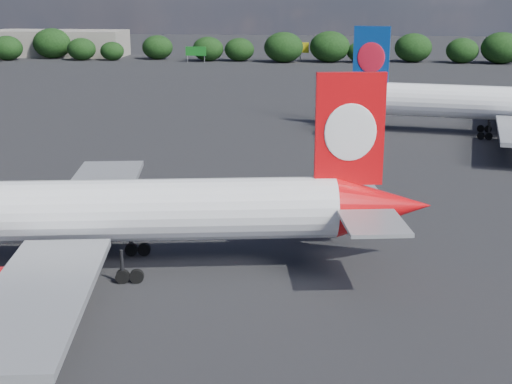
# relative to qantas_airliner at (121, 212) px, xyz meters

# --- Properties ---
(ground) EXTENTS (500.00, 500.00, 0.00)m
(ground) POSITION_rel_qantas_airliner_xyz_m (-5.39, 41.99, -4.44)
(ground) COLOR black
(ground) RESTS_ON ground
(qantas_airliner) EXTENTS (44.67, 42.62, 14.59)m
(qantas_airliner) POSITION_rel_qantas_airliner_xyz_m (0.00, 0.00, 0.00)
(qantas_airliner) COLOR white
(qantas_airliner) RESTS_ON ground
(china_southern_airliner) EXTENTS (46.47, 44.39, 15.21)m
(china_southern_airliner) POSITION_rel_qantas_airliner_xyz_m (38.34, 54.67, 0.19)
(china_southern_airliner) COLOR white
(china_southern_airliner) RESTS_ON ground
(terminal_building) EXTENTS (42.00, 16.00, 8.00)m
(terminal_building) POSITION_rel_qantas_airliner_xyz_m (-70.39, 173.99, -0.44)
(terminal_building) COLOR gray
(terminal_building) RESTS_ON ground
(highway_sign) EXTENTS (6.00, 0.30, 4.50)m
(highway_sign) POSITION_rel_qantas_airliner_xyz_m (-23.39, 157.99, -1.32)
(highway_sign) COLOR #136019
(highway_sign) RESTS_ON ground
(billboard_yellow) EXTENTS (5.00, 0.30, 5.50)m
(billboard_yellow) POSITION_rel_qantas_airliner_xyz_m (6.61, 163.99, -0.57)
(billboard_yellow) COLOR yellow
(billboard_yellow) RESTS_ON ground
(horizon_treeline) EXTENTS (204.97, 16.56, 9.11)m
(horizon_treeline) POSITION_rel_qantas_airliner_xyz_m (13.19, 162.46, -0.43)
(horizon_treeline) COLOR black
(horizon_treeline) RESTS_ON ground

